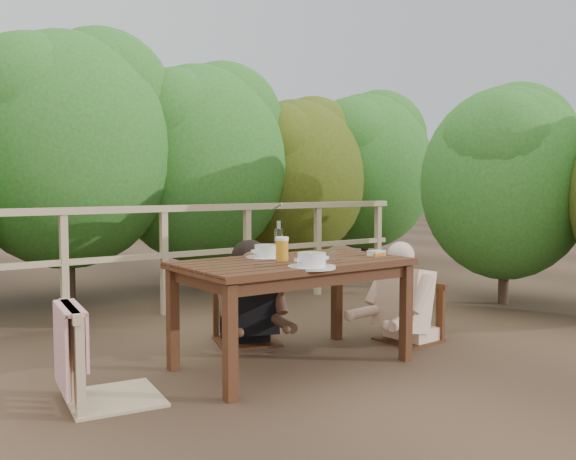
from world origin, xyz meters
TOP-DOWN VIEW (x-y plane):
  - ground at (0.00, 0.00)m, footprint 60.00×60.00m
  - table at (0.00, 0.00)m, footprint 1.49×0.84m
  - chair_left at (-1.21, 0.04)m, footprint 0.58×0.58m
  - chair_far at (0.07, 0.70)m, footprint 0.58×0.58m
  - chair_right at (1.12, 0.01)m, footprint 0.44×0.44m
  - woman at (0.07, 0.72)m, footprint 0.65×0.72m
  - diner_right at (1.15, 0.01)m, footprint 0.66×0.55m
  - railing at (0.00, 2.00)m, footprint 5.60×0.10m
  - hedge_row at (0.40, 3.20)m, footprint 6.60×1.60m
  - soup_near at (-0.09, -0.32)m, footprint 0.29×0.29m
  - soup_far at (-0.04, 0.24)m, footprint 0.29×0.29m
  - bread_roll at (-0.02, -0.27)m, footprint 0.13×0.10m
  - beer_glass at (-0.07, 0.02)m, footprint 0.09×0.09m
  - bottle at (0.03, 0.19)m, footprint 0.06×0.06m
  - tumbler at (0.16, -0.23)m, footprint 0.07×0.07m
  - butter_tub at (0.62, -0.14)m, footprint 0.13×0.10m

SIDE VIEW (x-z plane):
  - ground at x=0.00m, z-range 0.00..0.00m
  - table at x=0.00m, z-range 0.00..0.69m
  - chair_right at x=1.12m, z-range 0.00..0.83m
  - chair_far at x=0.07m, z-range 0.00..0.93m
  - railing at x=0.00m, z-range 0.00..1.01m
  - chair_left at x=-1.21m, z-range 0.00..1.04m
  - woman at x=0.07m, z-range 0.00..1.21m
  - diner_right at x=1.15m, z-range 0.00..1.27m
  - butter_tub at x=0.62m, z-range 0.69..0.74m
  - bread_roll at x=-0.02m, z-range 0.69..0.77m
  - tumbler at x=0.16m, z-range 0.69..0.78m
  - soup_near at x=-0.09m, z-range 0.69..0.79m
  - soup_far at x=-0.04m, z-range 0.69..0.79m
  - beer_glass at x=-0.07m, z-range 0.69..0.86m
  - bottle at x=0.03m, z-range 0.69..0.95m
  - hedge_row at x=0.40m, z-range 0.00..3.80m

